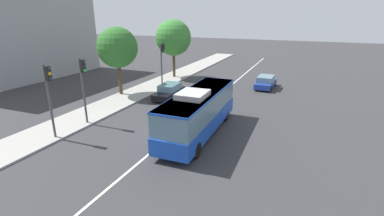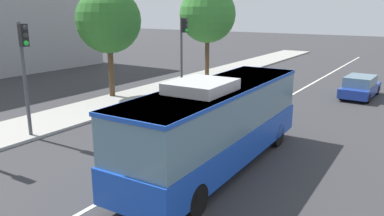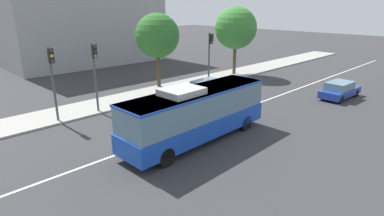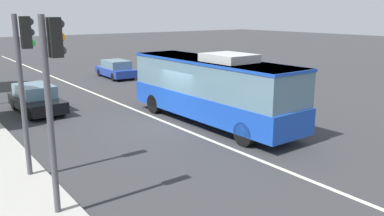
{
  "view_description": "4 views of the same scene",
  "coord_description": "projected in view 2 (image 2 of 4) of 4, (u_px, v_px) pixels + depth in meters",
  "views": [
    {
      "loc": [
        -18.52,
        -8.53,
        8.3
      ],
      "look_at": [
        0.38,
        -0.54,
        1.38
      ],
      "focal_mm": 26.19,
      "sensor_mm": 36.0,
      "label": 1
    },
    {
      "loc": [
        -12.71,
        -8.05,
        5.71
      ],
      "look_at": [
        0.73,
        0.59,
        1.57
      ],
      "focal_mm": 35.63,
      "sensor_mm": 36.0,
      "label": 2
    },
    {
      "loc": [
        -13.48,
        -13.92,
        7.77
      ],
      "look_at": [
        -0.61,
        -0.8,
        1.73
      ],
      "focal_mm": 29.44,
      "sensor_mm": 36.0,
      "label": 3
    },
    {
      "loc": [
        -15.5,
        10.0,
        5.23
      ],
      "look_at": [
        -1.79,
        -0.03,
        1.14
      ],
      "focal_mm": 37.08,
      "sensor_mm": 36.0,
      "label": 4
    }
  ],
  "objects": [
    {
      "name": "ground_plane",
      "position": [
        194.0,
        150.0,
        15.99
      ],
      "size": [
        160.0,
        160.0,
        0.0
      ],
      "primitive_type": "plane",
      "color": "#333335"
    },
    {
      "name": "street_tree_kerbside_left",
      "position": [
        108.0,
        21.0,
        24.15
      ],
      "size": [
        4.15,
        4.15,
        7.11
      ],
      "color": "#4C3823",
      "rests_on": "ground_plane"
    },
    {
      "name": "sidewalk_kerb",
      "position": [
        61.0,
        118.0,
        20.42
      ],
      "size": [
        80.0,
        3.67,
        0.14
      ],
      "primitive_type": "cube",
      "color": "#9E9B93",
      "rests_on": "ground_plane"
    },
    {
      "name": "traffic_light_near_corner",
      "position": [
        25.0,
        60.0,
        16.53
      ],
      "size": [
        0.34,
        0.62,
        5.2
      ],
      "rotation": [
        0.0,
        0.0,
        -1.65
      ],
      "color": "#47474C",
      "rests_on": "ground_plane"
    },
    {
      "name": "lane_centre_line",
      "position": [
        194.0,
        149.0,
        15.99
      ],
      "size": [
        76.0,
        0.16,
        0.01
      ],
      "primitive_type": "cube",
      "color": "silver",
      "rests_on": "ground_plane"
    },
    {
      "name": "street_tree_kerbside_centre",
      "position": [
        208.0,
        15.0,
        31.52
      ],
      "size": [
        4.67,
        4.67,
        7.65
      ],
      "color": "#4C3823",
      "rests_on": "ground_plane"
    },
    {
      "name": "transit_bus",
      "position": [
        217.0,
        121.0,
        13.75
      ],
      "size": [
        10.05,
        2.69,
        3.46
      ],
      "rotation": [
        0.0,
        0.0,
        0.02
      ],
      "color": "#1947B7",
      "rests_on": "ground_plane"
    },
    {
      "name": "sedan_blue",
      "position": [
        360.0,
        87.0,
        25.32
      ],
      "size": [
        4.58,
        2.0,
        1.46
      ],
      "rotation": [
        0.0,
        0.0,
        -0.05
      ],
      "color": "#1E3899",
      "rests_on": "ground_plane"
    },
    {
      "name": "traffic_light_far_corner",
      "position": [
        183.0,
        41.0,
        26.51
      ],
      "size": [
        0.33,
        0.62,
        5.2
      ],
      "rotation": [
        0.0,
        0.0,
        -1.62
      ],
      "color": "#47474C",
      "rests_on": "ground_plane"
    },
    {
      "name": "sedan_black",
      "position": [
        187.0,
        94.0,
        23.22
      ],
      "size": [
        4.57,
        1.99,
        1.46
      ],
      "rotation": [
        0.0,
        0.0,
        3.18
      ],
      "color": "black",
      "rests_on": "ground_plane"
    }
  ]
}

